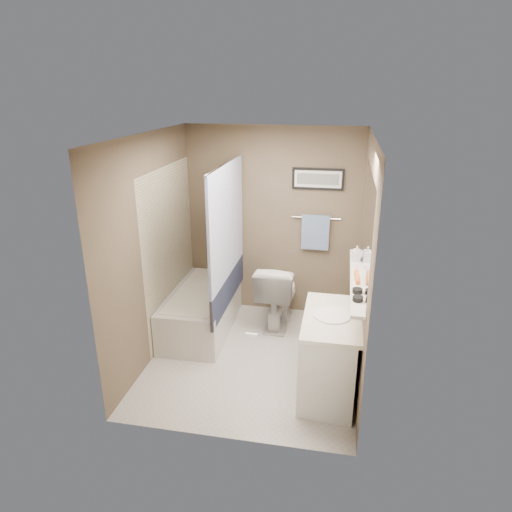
% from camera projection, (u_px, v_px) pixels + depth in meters
% --- Properties ---
extents(ground, '(2.50, 2.50, 0.00)m').
position_uv_depth(ground, '(253.00, 358.00, 5.05)').
color(ground, beige).
rests_on(ground, ground).
extents(ceiling, '(2.20, 2.50, 0.04)m').
position_uv_depth(ceiling, '(253.00, 137.00, 4.22)').
color(ceiling, white).
rests_on(ceiling, wall_back).
extents(wall_back, '(2.20, 0.04, 2.40)m').
position_uv_depth(wall_back, '(272.00, 223.00, 5.76)').
color(wall_back, brown).
rests_on(wall_back, ground).
extents(wall_front, '(2.20, 0.04, 2.40)m').
position_uv_depth(wall_front, '(222.00, 311.00, 3.50)').
color(wall_front, brown).
rests_on(wall_front, ground).
extents(wall_left, '(0.04, 2.50, 2.40)m').
position_uv_depth(wall_left, '(153.00, 250.00, 4.82)').
color(wall_left, brown).
rests_on(wall_left, ground).
extents(wall_right, '(0.04, 2.50, 2.40)m').
position_uv_depth(wall_right, '(362.00, 264.00, 4.44)').
color(wall_right, brown).
rests_on(wall_right, ground).
extents(tile_surround, '(0.02, 1.55, 2.00)m').
position_uv_depth(tile_surround, '(170.00, 252.00, 5.35)').
color(tile_surround, '#C4B695').
rests_on(tile_surround, wall_left).
extents(curtain_rod, '(0.02, 1.55, 0.02)m').
position_uv_depth(curtain_rod, '(225.00, 163.00, 4.86)').
color(curtain_rod, silver).
rests_on(curtain_rod, wall_left).
extents(curtain_upper, '(0.03, 1.45, 1.28)m').
position_uv_depth(curtain_upper, '(227.00, 222.00, 5.09)').
color(curtain_upper, white).
rests_on(curtain_upper, curtain_rod).
extents(curtain_lower, '(0.03, 1.45, 0.36)m').
position_uv_depth(curtain_lower, '(228.00, 289.00, 5.38)').
color(curtain_lower, '#232841').
rests_on(curtain_lower, curtain_rod).
extents(mirror, '(0.02, 1.60, 1.00)m').
position_uv_depth(mirror, '(367.00, 227.00, 4.15)').
color(mirror, silver).
rests_on(mirror, wall_right).
extents(shelf, '(0.12, 1.60, 0.03)m').
position_uv_depth(shelf, '(357.00, 279.00, 4.34)').
color(shelf, silver).
rests_on(shelf, wall_right).
extents(towel_bar, '(0.60, 0.02, 0.02)m').
position_uv_depth(towel_bar, '(316.00, 218.00, 5.62)').
color(towel_bar, silver).
rests_on(towel_bar, wall_back).
extents(towel, '(0.34, 0.05, 0.44)m').
position_uv_depth(towel, '(315.00, 232.00, 5.66)').
color(towel, '#9BBAE2').
rests_on(towel, towel_bar).
extents(art_frame, '(0.62, 0.02, 0.26)m').
position_uv_depth(art_frame, '(318.00, 179.00, 5.46)').
color(art_frame, black).
rests_on(art_frame, wall_back).
extents(art_mat, '(0.56, 0.00, 0.20)m').
position_uv_depth(art_mat, '(318.00, 179.00, 5.45)').
color(art_mat, white).
rests_on(art_mat, art_frame).
extents(art_image, '(0.50, 0.00, 0.13)m').
position_uv_depth(art_image, '(318.00, 179.00, 5.45)').
color(art_image, '#595959').
rests_on(art_image, art_mat).
extents(door, '(0.80, 0.02, 2.00)m').
position_uv_depth(door, '(292.00, 342.00, 3.46)').
color(door, silver).
rests_on(door, wall_front).
extents(door_handle, '(0.10, 0.02, 0.02)m').
position_uv_depth(door_handle, '(251.00, 334.00, 3.57)').
color(door_handle, silver).
rests_on(door_handle, door).
extents(bathtub, '(0.73, 1.52, 0.50)m').
position_uv_depth(bathtub, '(202.00, 309.00, 5.60)').
color(bathtub, silver).
rests_on(bathtub, ground).
extents(tub_rim, '(0.56, 1.36, 0.02)m').
position_uv_depth(tub_rim, '(202.00, 291.00, 5.52)').
color(tub_rim, silver).
rests_on(tub_rim, bathtub).
extents(toilet, '(0.49, 0.83, 0.83)m').
position_uv_depth(toilet, '(278.00, 293.00, 5.65)').
color(toilet, silver).
rests_on(toilet, ground).
extents(vanity, '(0.57, 0.94, 0.80)m').
position_uv_depth(vanity, '(332.00, 357.00, 4.34)').
color(vanity, silver).
rests_on(vanity, ground).
extents(countertop, '(0.54, 0.96, 0.04)m').
position_uv_depth(countertop, '(333.00, 318.00, 4.20)').
color(countertop, silver).
rests_on(countertop, vanity).
extents(sink_basin, '(0.34, 0.34, 0.01)m').
position_uv_depth(sink_basin, '(332.00, 315.00, 4.19)').
color(sink_basin, white).
rests_on(sink_basin, countertop).
extents(faucet_spout, '(0.02, 0.02, 0.10)m').
position_uv_depth(faucet_spout, '(355.00, 313.00, 4.14)').
color(faucet_spout, white).
rests_on(faucet_spout, countertop).
extents(faucet_knob, '(0.05, 0.05, 0.05)m').
position_uv_depth(faucet_knob, '(354.00, 310.00, 4.24)').
color(faucet_knob, silver).
rests_on(faucet_knob, countertop).
extents(candle_bowl_near, '(0.09, 0.09, 0.04)m').
position_uv_depth(candle_bowl_near, '(358.00, 299.00, 3.86)').
color(candle_bowl_near, black).
rests_on(candle_bowl_near, shelf).
extents(candle_bowl_far, '(0.09, 0.09, 0.04)m').
position_uv_depth(candle_bowl_far, '(357.00, 291.00, 4.01)').
color(candle_bowl_far, black).
rests_on(candle_bowl_far, shelf).
extents(hair_brush_front, '(0.05, 0.22, 0.04)m').
position_uv_depth(hair_brush_front, '(357.00, 278.00, 4.26)').
color(hair_brush_front, '#D0641D').
rests_on(hair_brush_front, shelf).
extents(hair_brush_back, '(0.05, 0.22, 0.04)m').
position_uv_depth(hair_brush_back, '(357.00, 276.00, 4.32)').
color(hair_brush_back, orange).
rests_on(hair_brush_back, shelf).
extents(pink_comb, '(0.04, 0.16, 0.01)m').
position_uv_depth(pink_comb, '(356.00, 268.00, 4.54)').
color(pink_comb, pink).
rests_on(pink_comb, shelf).
extents(glass_jar, '(0.08, 0.08, 0.10)m').
position_uv_depth(glass_jar, '(356.00, 254.00, 4.80)').
color(glass_jar, silver).
rests_on(glass_jar, shelf).
extents(soap_bottle, '(0.08, 0.08, 0.16)m').
position_uv_depth(soap_bottle, '(357.00, 254.00, 4.72)').
color(soap_bottle, '#999999').
rests_on(soap_bottle, shelf).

